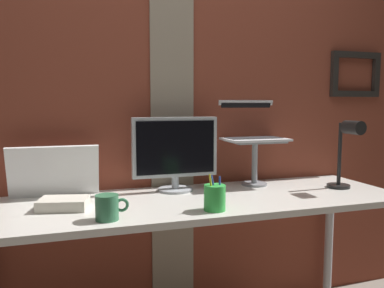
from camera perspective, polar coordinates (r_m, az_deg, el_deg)
name	(u,v)px	position (r m, az deg, el deg)	size (l,w,h in m)	color
brick_wall_back	(159,95)	(2.09, -5.01, 7.41)	(3.17, 0.16, 2.49)	brown
desk	(198,214)	(1.83, 0.96, -10.48)	(2.01, 0.63, 0.75)	silver
monitor	(175,150)	(1.94, -2.55, -0.98)	(0.44, 0.18, 0.38)	#ADB2B7
laptop_stand	(255,155)	(2.11, 9.45, -1.68)	(0.28, 0.22, 0.25)	gray
laptop	(249,129)	(2.16, 8.65, 2.29)	(0.34, 0.30, 0.22)	white
whiteboard_panel	(54,172)	(1.92, -20.08, -3.95)	(0.41, 0.02, 0.26)	white
desk_lamp	(347,147)	(2.11, 22.33, -0.42)	(0.12, 0.20, 0.36)	black
pen_cup	(215,198)	(1.61, 3.44, -8.06)	(0.09, 0.09, 0.16)	green
coffee_mug	(108,207)	(1.51, -12.60, -9.30)	(0.13, 0.09, 0.10)	#33724C
paper_clutter_stack	(64,204)	(1.72, -18.80, -8.51)	(0.20, 0.14, 0.05)	silver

